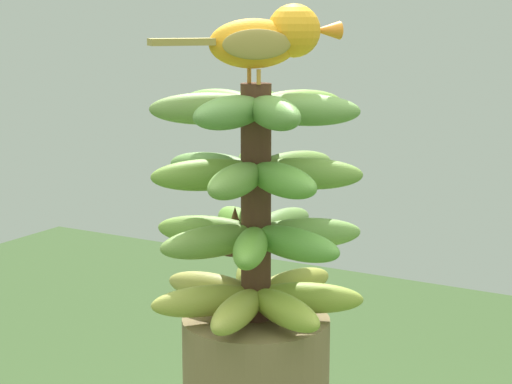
# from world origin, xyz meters

# --- Properties ---
(banana_bunch) EXTENTS (0.27, 0.26, 0.29)m
(banana_bunch) POSITION_xyz_m (0.00, 0.00, 1.33)
(banana_bunch) COLOR #4C2D1E
(banana_bunch) RESTS_ON banana_tree
(perched_bird) EXTENTS (0.19, 0.17, 0.09)m
(perched_bird) POSITION_xyz_m (0.01, -0.01, 1.52)
(perched_bird) COLOR #C68933
(perched_bird) RESTS_ON banana_bunch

